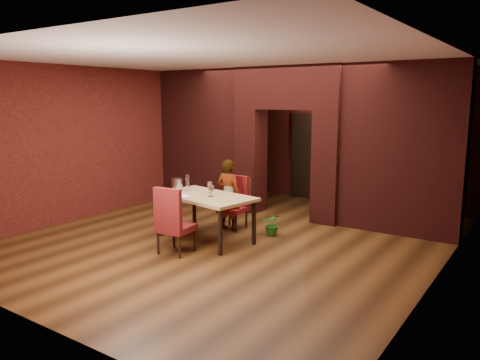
# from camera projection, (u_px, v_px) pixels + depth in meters

# --- Properties ---
(floor) EXTENTS (8.00, 8.00, 0.00)m
(floor) POSITION_uv_depth(u_px,v_px,m) (235.00, 238.00, 8.61)
(floor) COLOR #492B12
(floor) RESTS_ON ground
(ceiling) EXTENTS (7.00, 8.00, 0.04)m
(ceiling) POSITION_uv_depth(u_px,v_px,m) (234.00, 59.00, 8.06)
(ceiling) COLOR silver
(ceiling) RESTS_ON ground
(wall_back) EXTENTS (7.00, 0.04, 3.20)m
(wall_back) POSITION_uv_depth(u_px,v_px,m) (327.00, 136.00, 11.60)
(wall_back) COLOR maroon
(wall_back) RESTS_ON ground
(wall_front) EXTENTS (7.00, 0.04, 3.20)m
(wall_front) POSITION_uv_depth(u_px,v_px,m) (24.00, 185.00, 5.08)
(wall_front) COLOR maroon
(wall_front) RESTS_ON ground
(wall_left) EXTENTS (0.04, 8.00, 3.20)m
(wall_left) POSITION_uv_depth(u_px,v_px,m) (104.00, 141.00, 10.28)
(wall_left) COLOR maroon
(wall_left) RESTS_ON ground
(wall_right) EXTENTS (0.04, 8.00, 3.20)m
(wall_right) POSITION_uv_depth(u_px,v_px,m) (444.00, 167.00, 6.40)
(wall_right) COLOR maroon
(wall_right) RESTS_ON ground
(pillar_left) EXTENTS (0.55, 0.55, 2.30)m
(pillar_left) POSITION_uv_depth(u_px,v_px,m) (251.00, 160.00, 10.57)
(pillar_left) COLOR maroon
(pillar_left) RESTS_ON ground
(pillar_right) EXTENTS (0.55, 0.55, 2.30)m
(pillar_right) POSITION_uv_depth(u_px,v_px,m) (329.00, 167.00, 9.52)
(pillar_right) COLOR maroon
(pillar_right) RESTS_ON ground
(lintel) EXTENTS (2.45, 0.55, 0.90)m
(lintel) POSITION_uv_depth(u_px,v_px,m) (289.00, 88.00, 9.77)
(lintel) COLOR maroon
(lintel) RESTS_ON ground
(wing_wall_left) EXTENTS (2.28, 0.35, 3.20)m
(wing_wall_left) POSITION_uv_depth(u_px,v_px,m) (202.00, 138.00, 11.28)
(wing_wall_left) COLOR maroon
(wing_wall_left) RESTS_ON ground
(wing_wall_right) EXTENTS (2.28, 0.35, 3.20)m
(wing_wall_right) POSITION_uv_depth(u_px,v_px,m) (401.00, 149.00, 8.66)
(wing_wall_right) COLOR maroon
(wing_wall_right) RESTS_ON ground
(vent_panel) EXTENTS (0.40, 0.03, 0.50)m
(vent_panel) POSITION_uv_depth(u_px,v_px,m) (243.00, 188.00, 10.44)
(vent_panel) COLOR #AB5D31
(vent_panel) RESTS_ON ground
(rear_door) EXTENTS (0.90, 0.08, 2.10)m
(rear_door) POSITION_uv_depth(u_px,v_px,m) (310.00, 158.00, 11.86)
(rear_door) COLOR black
(rear_door) RESTS_ON ground
(rear_door_frame) EXTENTS (1.02, 0.04, 2.22)m
(rear_door_frame) POSITION_uv_depth(u_px,v_px,m) (310.00, 158.00, 11.83)
(rear_door_frame) COLOR black
(rear_door_frame) RESTS_ON ground
(dining_table) EXTENTS (1.91, 1.27, 0.83)m
(dining_table) POSITION_uv_depth(u_px,v_px,m) (206.00, 218.00, 8.41)
(dining_table) COLOR tan
(dining_table) RESTS_ON ground
(chair_far) EXTENTS (0.50, 0.50, 1.03)m
(chair_far) POSITION_uv_depth(u_px,v_px,m) (233.00, 203.00, 9.13)
(chair_far) COLOR maroon
(chair_far) RESTS_ON ground
(chair_near) EXTENTS (0.56, 0.56, 1.13)m
(chair_near) POSITION_uv_depth(u_px,v_px,m) (176.00, 220.00, 7.69)
(chair_near) COLOR maroon
(chair_near) RESTS_ON ground
(person_seated) EXTENTS (0.52, 0.35, 1.38)m
(person_seated) POSITION_uv_depth(u_px,v_px,m) (229.00, 195.00, 9.05)
(person_seated) COLOR silver
(person_seated) RESTS_ON ground
(wine_glass_a) EXTENTS (0.08, 0.08, 0.21)m
(wine_glass_a) POSITION_uv_depth(u_px,v_px,m) (210.00, 188.00, 8.50)
(wine_glass_a) COLOR white
(wine_glass_a) RESTS_ON dining_table
(wine_glass_b) EXTENTS (0.09, 0.09, 0.22)m
(wine_glass_b) POSITION_uv_depth(u_px,v_px,m) (210.00, 190.00, 8.22)
(wine_glass_b) COLOR white
(wine_glass_b) RESTS_ON dining_table
(wine_glass_c) EXTENTS (0.08, 0.08, 0.19)m
(wine_glass_c) POSITION_uv_depth(u_px,v_px,m) (212.00, 191.00, 8.21)
(wine_glass_c) COLOR white
(wine_glass_c) RESTS_ON dining_table
(tasting_sheet) EXTENTS (0.29, 0.23, 0.00)m
(tasting_sheet) POSITION_uv_depth(u_px,v_px,m) (182.00, 196.00, 8.30)
(tasting_sheet) COLOR white
(tasting_sheet) RESTS_ON dining_table
(wine_bucket) EXTENTS (0.20, 0.20, 0.24)m
(wine_bucket) POSITION_uv_depth(u_px,v_px,m) (177.00, 185.00, 8.68)
(wine_bucket) COLOR silver
(wine_bucket) RESTS_ON dining_table
(water_bottle) EXTENTS (0.07, 0.07, 0.31)m
(water_bottle) POSITION_uv_depth(u_px,v_px,m) (188.00, 183.00, 8.70)
(water_bottle) COLOR white
(water_bottle) RESTS_ON dining_table
(potted_plant) EXTENTS (0.48, 0.45, 0.43)m
(potted_plant) POSITION_uv_depth(u_px,v_px,m) (273.00, 224.00, 8.72)
(potted_plant) COLOR #23671E
(potted_plant) RESTS_ON ground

